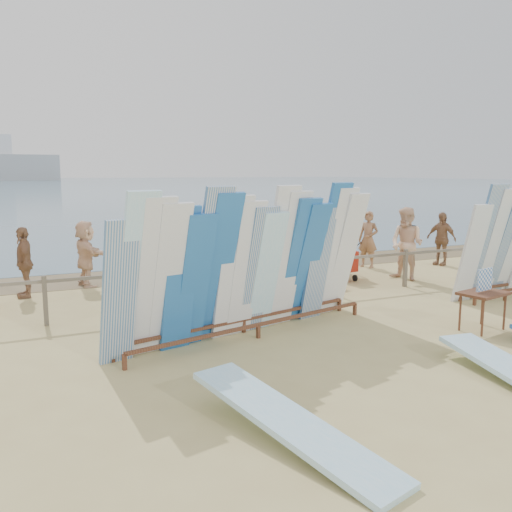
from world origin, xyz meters
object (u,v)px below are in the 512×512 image
side_surfboard_rack (500,248)px  beachgoer_7 (368,239)px  flat_board_a (290,442)px  beach_chair_left (280,277)px  beachgoer_6 (337,243)px  stroller (343,265)px  beachgoer_extra_1 (24,262)px  beachgoer_5 (274,246)px  beach_chair_right (326,278)px  beachgoer_8 (407,244)px  vendor_table (483,310)px  beachgoer_4 (199,253)px  beachgoer_11 (86,254)px  main_surfboard_rack (251,268)px  beachgoer_10 (441,239)px

side_surfboard_rack → beachgoer_7: 4.41m
beachgoer_7 → flat_board_a: bearing=-71.2°
beach_chair_left → beachgoer_6: (2.28, 1.13, 0.53)m
stroller → beachgoer_extra_1: size_ratio=0.64×
side_surfboard_rack → beachgoer_5: size_ratio=1.62×
beach_chair_left → beachgoer_5: beachgoer_5 is taller
beach_chair_right → beachgoer_8: beachgoer_8 is taller
vendor_table → beachgoer_4: size_ratio=0.61×
vendor_table → beachgoer_11: 8.75m
main_surfboard_rack → beachgoer_7: main_surfboard_rack is taller
stroller → beachgoer_4: size_ratio=0.56×
stroller → beachgoer_extra_1: bearing=164.3°
vendor_table → flat_board_a: size_ratio=0.40×
vendor_table → beachgoer_11: (-5.75, 6.58, 0.43)m
beachgoer_8 → main_surfboard_rack: bearing=-81.2°
beach_chair_left → beachgoer_11: bearing=153.0°
beachgoer_extra_1 → beachgoer_7: (9.04, 0.04, 0.03)m
side_surfboard_rack → beachgoer_10: size_ratio=1.59×
beachgoer_10 → beachgoer_11: 9.92m
beach_chair_right → beachgoer_6: bearing=23.9°
beachgoer_10 → beachgoer_4: beachgoer_4 is taller
beach_chair_left → beachgoer_10: 5.87m
beachgoer_11 → beachgoer_4: size_ratio=0.89×
flat_board_a → beachgoer_10: bearing=24.4°
vendor_table → beach_chair_left: size_ratio=1.12×
beachgoer_5 → beachgoer_8: 3.42m
beachgoer_6 → vendor_table: bearing=76.2°
flat_board_a → beachgoer_6: 9.47m
beachgoer_5 → beachgoer_8: (2.69, -2.10, 0.15)m
beachgoer_10 → beachgoer_6: beachgoer_6 is taller
side_surfboard_rack → vendor_table: bearing=-145.6°
main_surfboard_rack → beach_chair_right: (3.09, 2.65, -0.88)m
beach_chair_right → beachgoer_5: size_ratio=0.58×
beach_chair_right → beachgoer_7: beachgoer_7 is taller
stroller → beachgoer_5: size_ratio=0.65×
vendor_table → beachgoer_11: size_ratio=0.68×
beachgoer_6 → beach_chair_right: bearing=42.9°
beach_chair_left → beachgoer_7: beachgoer_7 is taller
flat_board_a → stroller: (5.11, 6.81, 0.40)m
beachgoer_6 → beachgoer_7: beachgoer_6 is taller
beachgoer_8 → beachgoer_4: beachgoer_8 is taller
beachgoer_extra_1 → beachgoer_8: 9.03m
beachgoer_4 → side_surfboard_rack: bearing=-158.7°
vendor_table → beachgoer_6: (0.63, 5.56, 0.46)m
beachgoer_10 → beachgoer_5: size_ratio=1.02×
flat_board_a → beach_chair_left: (3.20, 6.54, 0.28)m
beach_chair_right → stroller: size_ratio=0.89×
main_surfboard_rack → beach_chair_left: (2.09, 3.06, -0.86)m
beach_chair_left → beachgoer_7: bearing=24.2°
beachgoer_11 → beachgoer_5: size_ratio=1.03×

